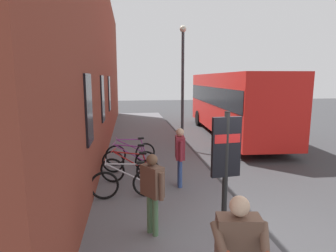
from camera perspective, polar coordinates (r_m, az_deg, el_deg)
name	(u,v)px	position (r m, az deg, el deg)	size (l,w,h in m)	color
ground	(220,156)	(11.51, 10.47, -6.10)	(60.00, 60.00, 0.00)	#38383A
sidewalk_pavement	(148,146)	(12.89, -4.10, -4.00)	(24.00, 3.50, 0.12)	slate
station_facade	(101,64)	(13.57, -13.46, 12.21)	(22.00, 0.65, 7.53)	brown
bicycle_beside_lamp	(126,183)	(7.22, -8.53, -11.40)	(0.48, 1.77, 0.97)	black
bicycle_end_of_row	(131,170)	(8.17, -7.62, -8.87)	(0.59, 1.73, 0.97)	black
bicycle_leaning_wall	(130,161)	(9.04, -7.79, -7.05)	(0.50, 1.75, 0.97)	black
bicycle_mid_rack	(131,153)	(9.93, -7.57, -5.52)	(0.52, 1.75, 0.97)	black
transit_info_sign	(226,155)	(5.19, 11.72, -5.87)	(0.15, 0.56, 2.40)	black
city_bus	(233,101)	(15.62, 13.00, 5.07)	(10.62, 3.08, 3.35)	red
pedestrian_crossing_street	(152,186)	(5.39, -3.23, -12.10)	(0.51, 0.45, 1.59)	#4C724C
pedestrian_near_bus	(180,151)	(7.69, 2.45, -5.17)	(0.62, 0.28, 1.65)	#334C8C
tourist_with_hotdogs	(238,252)	(3.53, 14.07, -23.56)	(0.63, 0.65, 1.70)	#334C8C
street_lamp	(183,77)	(11.98, 3.00, 9.96)	(0.28, 0.28, 5.13)	#333338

